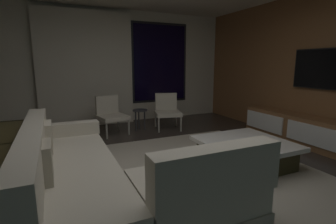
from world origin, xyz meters
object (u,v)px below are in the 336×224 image
at_px(side_stool, 140,113).
at_px(media_console, 323,136).
at_px(mounted_tv, 326,69).
at_px(book_stack_on_coffee_table, 246,144).
at_px(accent_chair_by_curtain, 110,113).
at_px(accent_chair_near_window, 167,109).
at_px(sectional_couch, 101,180).
at_px(coffee_table, 245,153).

bearing_deg(side_stool, media_console, -46.63).
bearing_deg(media_console, mounted_tv, 47.58).
relative_size(book_stack_on_coffee_table, accent_chair_by_curtain, 0.31).
distance_m(accent_chair_near_window, mounted_tv, 3.09).
relative_size(sectional_couch, coffee_table, 2.16).
bearing_deg(book_stack_on_coffee_table, accent_chair_near_window, 89.78).
bearing_deg(sectional_couch, coffee_table, 6.73).
bearing_deg(coffee_table, book_stack_on_coffee_table, -128.54).
bearing_deg(coffee_table, media_console, -1.35).
distance_m(coffee_table, media_console, 1.62).
distance_m(sectional_couch, coffee_table, 2.07).
xyz_separation_m(coffee_table, media_console, (1.62, -0.04, 0.06)).
xyz_separation_m(coffee_table, mounted_tv, (1.80, 0.16, 1.16)).
relative_size(book_stack_on_coffee_table, accent_chair_near_window, 0.31).
xyz_separation_m(accent_chair_by_curtain, mounted_tv, (3.19, -2.33, 0.92)).
xyz_separation_m(sectional_couch, accent_chair_by_curtain, (0.66, 2.73, 0.14)).
bearing_deg(sectional_couch, side_stool, 64.44).
bearing_deg(accent_chair_near_window, book_stack_on_coffee_table, -90.22).
bearing_deg(coffee_table, accent_chair_near_window, 93.42).
height_order(accent_chair_by_curtain, media_console, accent_chair_by_curtain).
bearing_deg(sectional_couch, accent_chair_near_window, 54.05).
height_order(side_stool, media_console, media_console).
relative_size(coffee_table, book_stack_on_coffee_table, 4.87).
bearing_deg(accent_chair_near_window, sectional_couch, -125.95).
bearing_deg(accent_chair_by_curtain, mounted_tv, -36.17).
height_order(book_stack_on_coffee_table, accent_chair_near_window, accent_chair_near_window).
bearing_deg(mounted_tv, sectional_couch, -174.03).
xyz_separation_m(book_stack_on_coffee_table, mounted_tv, (1.95, 0.35, 0.95)).
relative_size(coffee_table, accent_chair_by_curtain, 1.49).
bearing_deg(side_stool, mounted_tv, -42.17).
bearing_deg(accent_chair_near_window, side_stool, 172.56).
relative_size(coffee_table, side_stool, 2.52).
xyz_separation_m(accent_chair_by_curtain, media_console, (3.00, -2.53, -0.18)).
bearing_deg(mounted_tv, book_stack_on_coffee_table, -169.77).
xyz_separation_m(media_console, mounted_tv, (0.18, 0.20, 1.10)).
distance_m(book_stack_on_coffee_table, accent_chair_by_curtain, 2.95).
distance_m(book_stack_on_coffee_table, side_stool, 2.73).
distance_m(accent_chair_by_curtain, side_stool, 0.64).
relative_size(book_stack_on_coffee_table, side_stool, 0.52).
bearing_deg(mounted_tv, accent_chair_near_window, 131.00).
bearing_deg(mounted_tv, accent_chair_by_curtain, 143.83).
height_order(sectional_couch, book_stack_on_coffee_table, sectional_couch).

